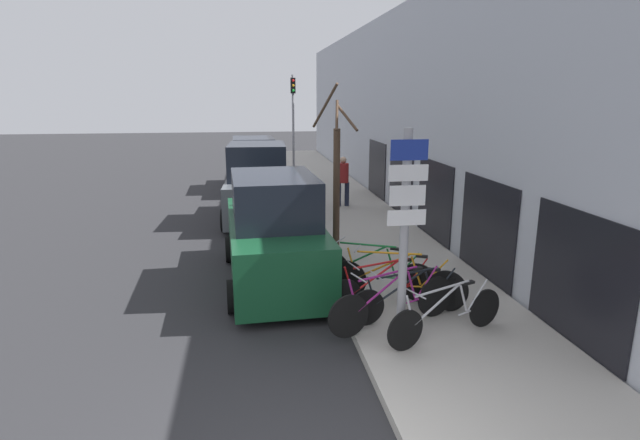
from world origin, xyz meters
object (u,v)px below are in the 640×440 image
bicycle_5 (373,273)px  bicycle_0 (447,315)px  bicycle_2 (412,297)px  bicycle_3 (387,287)px  bicycle_1 (394,303)px  signpost (405,232)px  parked_car_1 (258,186)px  pedestrian_near (343,178)px  bicycle_4 (395,282)px  parked_car_2 (254,165)px  street_tree (336,181)px  traffic_light (293,114)px  parked_car_0 (274,234)px

bicycle_5 → bicycle_0: bearing=-126.4°
bicycle_2 → bicycle_3: size_ratio=1.00×
bicycle_1 → signpost: bearing=154.3°
bicycle_1 → bicycle_2: bicycle_1 is taller
bicycle_0 → bicycle_2: size_ratio=0.95×
signpost → bicycle_3: (0.16, 1.33, -1.37)m
parked_car_1 → pedestrian_near: parked_car_1 is taller
bicycle_4 → bicycle_2: bearing=-145.6°
parked_car_2 → street_tree: size_ratio=1.18×
parked_car_2 → pedestrian_near: parked_car_2 is taller
bicycle_2 → bicycle_4: bearing=-2.8°
parked_car_2 → pedestrian_near: size_ratio=2.77×
pedestrian_near → parked_car_2: bearing=-64.4°
parked_car_1 → traffic_light: size_ratio=0.95×
signpost → bicycle_2: bearing=62.0°
parked_car_0 → parked_car_1: bearing=89.3°
signpost → bicycle_1: signpost is taller
bicycle_1 → parked_car_0: size_ratio=0.48×
bicycle_1 → traffic_light: bearing=-17.9°
signpost → bicycle_1: (0.07, 0.60, -1.34)m
bicycle_2 → signpost: bearing=140.7°
bicycle_4 → signpost: bearing=-167.9°
bicycle_2 → bicycle_3: (-0.30, 0.47, 0.01)m
bicycle_2 → bicycle_5: 1.20m
bicycle_2 → parked_car_1: (-2.30, 7.83, 0.55)m
bicycle_2 → bicycle_5: bicycle_5 is taller
pedestrian_near → street_tree: street_tree is taller
bicycle_2 → bicycle_3: bicycle_3 is taller
bicycle_0 → street_tree: bearing=-8.8°
bicycle_2 → parked_car_0: (-2.13, 2.43, 0.50)m
parked_car_2 → bicycle_5: bearing=-82.2°
bicycle_4 → parked_car_1: parked_car_1 is taller
bicycle_3 → pedestrian_near: 8.40m
bicycle_1 → bicycle_3: bicycle_1 is taller
bicycle_2 → pedestrian_near: bearing=-14.9°
bicycle_5 → bicycle_4: bearing=-118.2°
bicycle_2 → parked_car_2: (-2.34, 13.40, 0.45)m
bicycle_1 → traffic_light: traffic_light is taller
bicycle_0 → traffic_light: size_ratio=0.47×
bicycle_2 → parked_car_0: parked_car_0 is taller
bicycle_2 → street_tree: 3.97m
signpost → parked_car_0: 3.80m
parked_car_2 → bicycle_3: bearing=-82.3°
signpost → bicycle_5: 2.41m
bicycle_2 → bicycle_4: (-0.09, 0.62, 0.05)m
parked_car_2 → traffic_light: traffic_light is taller
bicycle_2 → bicycle_5: bearing=6.4°
bicycle_3 → street_tree: bearing=-7.4°
bicycle_5 → pedestrian_near: (0.91, 7.67, 0.55)m
parked_car_1 → parked_car_2: size_ratio=0.93×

